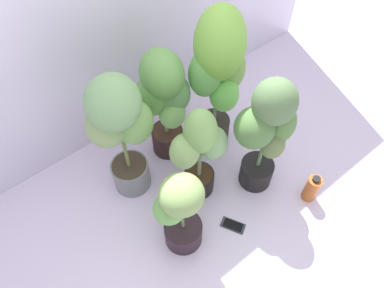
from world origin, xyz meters
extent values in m
plane|color=silver|center=(0.00, 0.00, 0.00)|extent=(8.00, 8.00, 0.00)
cylinder|color=black|center=(-0.03, 0.11, 0.08)|extent=(0.19, 0.19, 0.16)
cylinder|color=#402B19|center=(-0.03, 0.11, 0.15)|extent=(0.17, 0.17, 0.02)
cylinder|color=#60794B|center=(-0.03, 0.11, 0.40)|extent=(0.02, 0.02, 0.47)
ellipsoid|color=#7CAC59|center=(-0.03, 0.11, 0.58)|extent=(0.23, 0.23, 0.31)
ellipsoid|color=#89B164|center=(-0.12, 0.13, 0.45)|extent=(0.24, 0.23, 0.23)
ellipsoid|color=#7DAA69|center=(0.04, 0.09, 0.44)|extent=(0.23, 0.23, 0.22)
cylinder|color=black|center=(0.30, 0.37, 0.09)|extent=(0.21, 0.21, 0.18)
cylinder|color=#45341D|center=(0.30, 0.37, 0.17)|extent=(0.19, 0.19, 0.02)
cylinder|color=#5D7846|center=(0.30, 0.37, 0.54)|extent=(0.02, 0.02, 0.71)
ellipsoid|color=#79B742|center=(0.30, 0.37, 0.81)|extent=(0.31, 0.30, 0.46)
ellipsoid|color=#66AD52|center=(0.22, 0.39, 0.62)|extent=(0.26, 0.25, 0.32)
ellipsoid|color=#72A34A|center=(0.39, 0.35, 0.59)|extent=(0.23, 0.22, 0.29)
ellipsoid|color=#66BB4C|center=(0.31, 0.31, 0.46)|extent=(0.22, 0.22, 0.24)
cylinder|color=#2E2025|center=(-0.31, -0.09, 0.08)|extent=(0.22, 0.22, 0.16)
cylinder|color=#3C2B1D|center=(-0.31, -0.09, 0.16)|extent=(0.20, 0.20, 0.02)
cylinder|color=#667B48|center=(-0.31, -0.09, 0.37)|extent=(0.02, 0.02, 0.41)
ellipsoid|color=#7EA057|center=(-0.31, -0.09, 0.53)|extent=(0.32, 0.32, 0.20)
ellipsoid|color=#69AB4F|center=(-0.38, -0.07, 0.42)|extent=(0.21, 0.21, 0.17)
cylinder|color=black|center=(0.00, 0.48, 0.09)|extent=(0.21, 0.21, 0.19)
cylinder|color=#442D20|center=(0.00, 0.48, 0.18)|extent=(0.19, 0.19, 0.02)
cylinder|color=olive|center=(0.00, 0.48, 0.47)|extent=(0.03, 0.03, 0.56)
ellipsoid|color=#629A4A|center=(0.00, 0.48, 0.68)|extent=(0.25, 0.28, 0.30)
ellipsoid|color=#66A24C|center=(-0.06, 0.51, 0.54)|extent=(0.24, 0.23, 0.29)
ellipsoid|color=#5F9854|center=(0.06, 0.46, 0.51)|extent=(0.22, 0.21, 0.26)
ellipsoid|color=#75AD59|center=(0.01, 0.42, 0.41)|extent=(0.23, 0.22, 0.20)
cylinder|color=black|center=(0.29, -0.07, 0.09)|extent=(0.21, 0.21, 0.17)
cylinder|color=#412D1C|center=(0.29, -0.07, 0.17)|extent=(0.19, 0.19, 0.02)
cylinder|color=#5A7D48|center=(0.29, -0.07, 0.49)|extent=(0.02, 0.02, 0.64)
ellipsoid|color=#516F44|center=(0.29, -0.07, 0.74)|extent=(0.31, 0.31, 0.27)
ellipsoid|color=#4B723A|center=(0.21, -0.04, 0.57)|extent=(0.29, 0.29, 0.24)
ellipsoid|color=#4E753A|center=(0.36, -0.09, 0.54)|extent=(0.21, 0.21, 0.27)
ellipsoid|color=#5C713F|center=(0.30, -0.12, 0.43)|extent=(0.19, 0.19, 0.20)
cylinder|color=slate|center=(-0.34, 0.40, 0.10)|extent=(0.23, 0.23, 0.20)
cylinder|color=#3E3325|center=(-0.34, 0.40, 0.19)|extent=(0.21, 0.21, 0.02)
cylinder|color=olive|center=(-0.34, 0.40, 0.52)|extent=(0.02, 0.02, 0.63)
ellipsoid|color=#73A365|center=(-0.34, 0.40, 0.75)|extent=(0.32, 0.31, 0.31)
ellipsoid|color=#81A160|center=(-0.40, 0.43, 0.59)|extent=(0.27, 0.27, 0.22)
ellipsoid|color=#74A855|center=(-0.26, 0.38, 0.57)|extent=(0.25, 0.23, 0.28)
cube|color=#303A3E|center=(-0.04, -0.22, 0.00)|extent=(0.13, 0.16, 0.01)
cube|color=black|center=(-0.04, -0.22, 0.01)|extent=(0.10, 0.13, 0.00)
cylinder|color=#B55A21|center=(0.46, -0.36, 0.10)|extent=(0.08, 0.08, 0.20)
cylinder|color=black|center=(0.46, -0.36, 0.21)|extent=(0.05, 0.05, 0.02)
camera|label=1|loc=(-0.79, -0.77, 2.06)|focal=34.46mm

